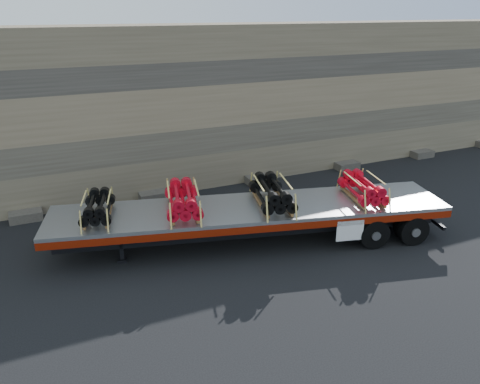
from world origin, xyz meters
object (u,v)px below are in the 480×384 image
object	(u,v)px
bundle_midrear	(272,194)
trailer	(250,224)
bundle_front	(98,208)
bundle_midfront	(183,200)
bundle_rear	(363,189)

from	to	relation	value
bundle_midrear	trailer	bearing A→B (deg)	180.00
trailer	bundle_midrear	world-z (taller)	bundle_midrear
trailer	bundle_front	world-z (taller)	bundle_front
trailer	bundle_midrear	size ratio (longest dim) A/B	5.83
bundle_front	bundle_midrear	bearing A→B (deg)	0.00
bundle_midfront	bundle_midrear	distance (m)	3.01
bundle_rear	trailer	bearing A→B (deg)	180.00
trailer	bundle_midrear	bearing A→B (deg)	-0.00
trailer	bundle_midfront	distance (m)	2.51
trailer	bundle_midfront	xyz separation A→B (m)	(-2.21, 0.55, 1.07)
bundle_midfront	bundle_rear	distance (m)	6.31
trailer	bundle_rear	world-z (taller)	bundle_rear
bundle_rear	bundle_midfront	bearing A→B (deg)	-180.00
bundle_midrear	bundle_midfront	bearing A→B (deg)	180.00
bundle_front	bundle_rear	xyz separation A→B (m)	(8.76, -2.18, 0.04)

